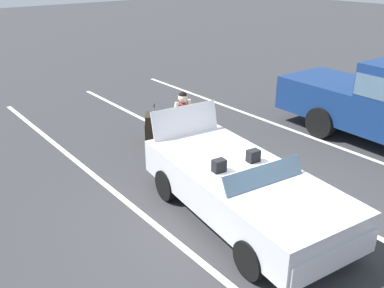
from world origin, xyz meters
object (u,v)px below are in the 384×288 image
at_px(suitcase_medium_bright, 203,130).
at_px(suitcase_large_black, 152,128).
at_px(convertible_car, 250,194).
at_px(traveler_person, 183,123).

bearing_deg(suitcase_medium_bright, suitcase_large_black, -123.90).
bearing_deg(suitcase_medium_bright, convertible_car, -25.28).
height_order(suitcase_large_black, suitcase_medium_bright, suitcase_medium_bright).
distance_m(suitcase_medium_bright, traveler_person, 1.40).
bearing_deg(traveler_person, suitcase_large_black, -179.08).
distance_m(convertible_car, suitcase_medium_bright, 3.72).
xyz_separation_m(suitcase_large_black, traveler_person, (1.37, -0.05, 0.56)).
xyz_separation_m(convertible_car, suitcase_medium_bright, (-3.28, 1.72, -0.28)).
distance_m(convertible_car, suitcase_large_black, 4.11).
height_order(suitcase_large_black, traveler_person, traveler_person).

